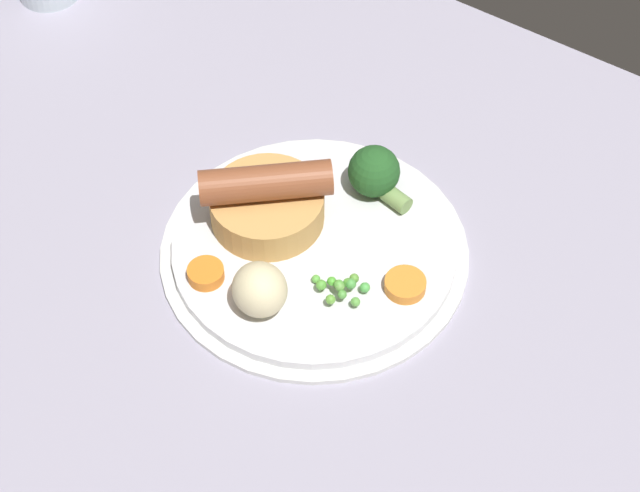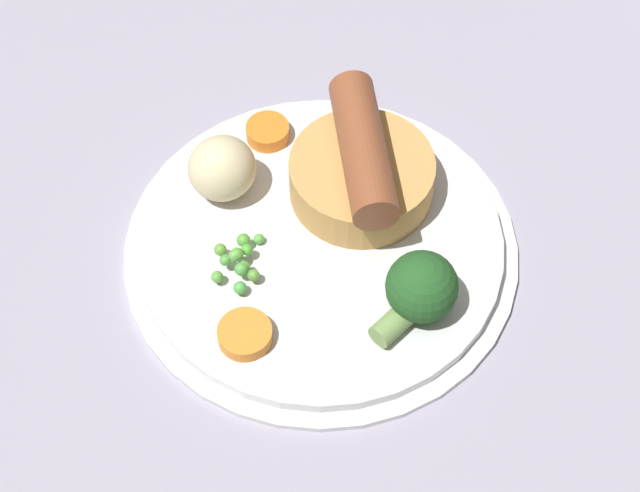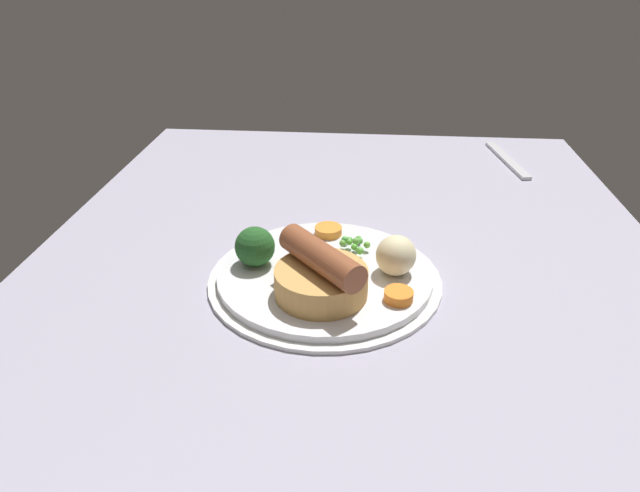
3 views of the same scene
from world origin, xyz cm
name	(u,v)px [view 2 (image 2 of 3)]	position (x,y,z in cm)	size (l,w,h in cm)	color
dining_table	(284,254)	(0.00, 0.00, 1.50)	(110.00, 80.00, 3.00)	#9E99AD
dinner_plate	(321,247)	(0.76, -2.58, 3.57)	(26.95, 26.95, 1.40)	silver
sausage_pudding	(362,170)	(5.76, -2.58, 6.78)	(10.52, 9.99, 6.20)	tan
pea_pile	(239,261)	(-4.21, 0.60, 5.38)	(4.95, 3.81, 1.83)	#61A23C
broccoli_floret_near	(419,291)	(-0.30, -10.74, 6.65)	(6.33, 4.68, 4.68)	#235623
potato_chunk_0	(222,168)	(0.59, 5.43, 6.70)	(4.72, 4.52, 4.60)	beige
carrot_slice_0	(245,334)	(-8.26, -2.86, 4.92)	(3.50, 3.50, 1.04)	orange
carrot_slice_4	(268,132)	(6.14, 5.66, 4.97)	(3.12, 3.12, 1.14)	orange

